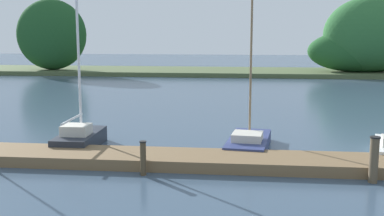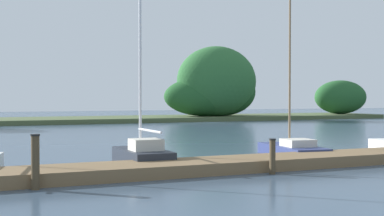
{
  "view_description": "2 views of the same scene",
  "coord_description": "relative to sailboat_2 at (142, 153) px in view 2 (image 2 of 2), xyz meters",
  "views": [
    {
      "loc": [
        2.86,
        -4.68,
        4.17
      ],
      "look_at": [
        1.04,
        11.64,
        1.49
      ],
      "focal_mm": 44.33,
      "sensor_mm": 36.0,
      "label": 1
    },
    {
      "loc": [
        -7.94,
        -4.01,
        2.2
      ],
      "look_at": [
        -1.14,
        11.7,
        1.85
      ],
      "focal_mm": 47.51,
      "sensor_mm": 36.0,
      "label": 2
    }
  ],
  "objects": [
    {
      "name": "dock_pier",
      "position": [
        3.0,
        -1.85,
        -0.27
      ],
      "size": [
        28.42,
        1.8,
        0.35
      ],
      "color": "brown",
      "rests_on": "ground"
    },
    {
      "name": "far_shore",
      "position": [
        10.39,
        29.5,
        2.2
      ],
      "size": [
        65.37,
        8.0,
        7.26
      ],
      "color": "#4C5B38",
      "rests_on": "ground"
    },
    {
      "name": "sailboat_2",
      "position": [
        0.0,
        0.0,
        0.0
      ],
      "size": [
        1.28,
        3.28,
        8.51
      ],
      "rotation": [
        0.0,
        0.0,
        1.59
      ],
      "color": "#232833",
      "rests_on": "ground"
    },
    {
      "name": "sailboat_3",
      "position": [
        6.05,
        0.51,
        -0.12
      ],
      "size": [
        1.73,
        3.69,
        7.95
      ],
      "rotation": [
        0.0,
        0.0,
        1.45
      ],
      "color": "navy",
      "rests_on": "ground"
    },
    {
      "name": "mooring_piling_1",
      "position": [
        -3.58,
        -2.91,
        0.23
      ],
      "size": [
        0.23,
        0.23,
        1.33
      ],
      "color": "#4C3D28",
      "rests_on": "ground"
    },
    {
      "name": "mooring_piling_2",
      "position": [
        2.96,
        -3.03,
        0.07
      ],
      "size": [
        0.2,
        0.2,
        1.02
      ],
      "color": "#4C3D28",
      "rests_on": "ground"
    }
  ]
}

